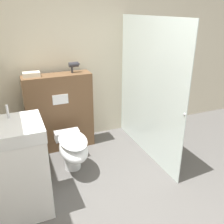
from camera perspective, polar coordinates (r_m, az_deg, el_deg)
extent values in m
cube|color=beige|center=(3.97, -6.06, 11.37)|extent=(8.00, 0.06, 2.50)
cube|color=brown|center=(3.81, -11.84, -0.10)|extent=(0.97, 0.28, 1.16)
cube|color=white|center=(3.58, -11.70, 2.82)|extent=(0.22, 0.01, 0.14)
cube|color=silver|center=(3.50, 8.22, 4.94)|extent=(0.01, 1.69, 1.94)
sphere|color=#B2B2B7|center=(2.89, 16.33, -0.52)|extent=(0.04, 0.04, 0.04)
cylinder|color=white|center=(3.46, -9.07, -10.21)|extent=(0.22, 0.22, 0.33)
ellipsoid|color=white|center=(3.27, -8.82, -8.38)|extent=(0.35, 0.60, 0.26)
ellipsoid|color=white|center=(3.20, -8.97, -6.25)|extent=(0.34, 0.59, 0.02)
cube|color=white|center=(3.54, -10.24, -5.19)|extent=(0.34, 0.14, 0.13)
cube|color=white|center=(2.81, -20.67, -13.18)|extent=(0.59, 0.55, 0.89)
cube|color=white|center=(2.56, -22.24, -3.85)|extent=(0.60, 0.56, 0.12)
cylinder|color=silver|center=(2.65, -22.77, 0.09)|extent=(0.02, 0.02, 0.14)
cylinder|color=#2D2D33|center=(3.67, -8.79, 10.67)|extent=(0.14, 0.07, 0.07)
cone|color=#2D2D33|center=(3.69, -7.53, 10.81)|extent=(0.03, 0.06, 0.06)
cylinder|color=#2D2D33|center=(3.68, -9.14, 9.69)|extent=(0.03, 0.03, 0.11)
cube|color=beige|center=(3.59, -17.95, 8.17)|extent=(0.23, 0.14, 0.06)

